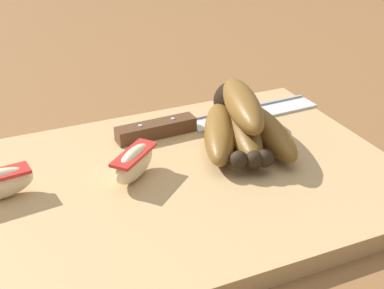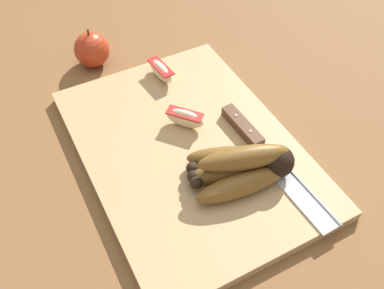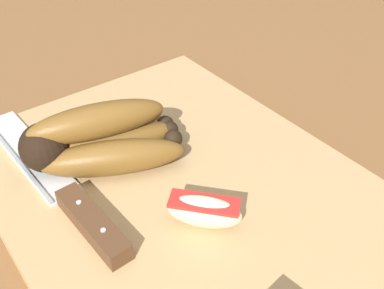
% 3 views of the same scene
% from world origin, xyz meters
% --- Properties ---
extents(ground_plane, '(6.00, 6.00, 0.00)m').
position_xyz_m(ground_plane, '(0.00, 0.00, 0.00)').
color(ground_plane, brown).
extents(cutting_board, '(0.47, 0.34, 0.02)m').
position_xyz_m(cutting_board, '(0.01, 0.01, 0.01)').
color(cutting_board, tan).
rests_on(cutting_board, ground_plane).
extents(banana_bunch, '(0.13, 0.17, 0.07)m').
position_xyz_m(banana_bunch, '(0.11, 0.05, 0.05)').
color(banana_bunch, black).
rests_on(banana_bunch, cutting_board).
extents(chefs_knife, '(0.28, 0.04, 0.02)m').
position_xyz_m(chefs_knife, '(0.07, 0.11, 0.03)').
color(chefs_knife, silver).
rests_on(chefs_knife, cutting_board).
extents(apple_wedge_near, '(0.07, 0.06, 0.04)m').
position_xyz_m(apple_wedge_near, '(-0.04, 0.02, 0.04)').
color(apple_wedge_near, beige).
rests_on(apple_wedge_near, cutting_board).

